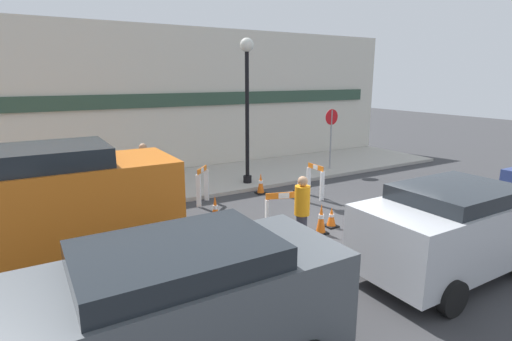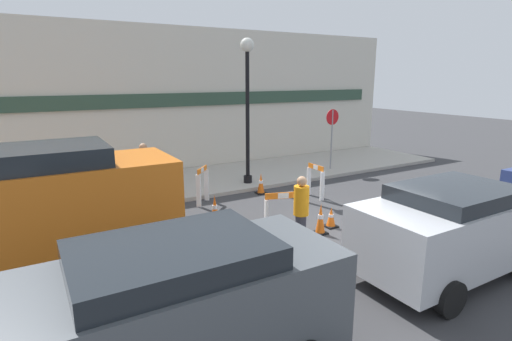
# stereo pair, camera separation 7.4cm
# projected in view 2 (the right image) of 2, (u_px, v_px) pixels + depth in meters

# --- Properties ---
(ground_plane) EXTENTS (60.00, 60.00, 0.00)m
(ground_plane) POSITION_uv_depth(u_px,v_px,m) (358.00, 235.00, 9.42)
(ground_plane) COLOR #38383A
(sidewalk_slab) EXTENTS (18.00, 3.83, 0.12)m
(sidewalk_slab) POSITION_uv_depth(u_px,v_px,m) (234.00, 176.00, 14.80)
(sidewalk_slab) COLOR #ADA89E
(sidewalk_slab) RESTS_ON ground_plane
(storefront_facade) EXTENTS (18.00, 0.22, 5.50)m
(storefront_facade) POSITION_uv_depth(u_px,v_px,m) (210.00, 100.00, 15.85)
(storefront_facade) COLOR beige
(storefront_facade) RESTS_ON ground_plane
(streetlamp_post) EXTENTS (0.44, 0.44, 4.74)m
(streetlamp_post) POSITION_uv_depth(u_px,v_px,m) (247.00, 91.00, 12.96)
(streetlamp_post) COLOR black
(streetlamp_post) RESTS_ON sidewalk_slab
(stop_sign) EXTENTS (0.60, 0.06, 2.33)m
(stop_sign) POSITION_uv_depth(u_px,v_px,m) (332.00, 129.00, 15.36)
(stop_sign) COLOR gray
(stop_sign) RESTS_ON sidewalk_slab
(barricade_0) EXTENTS (0.14, 0.73, 1.04)m
(barricade_0) POSITION_uv_depth(u_px,v_px,m) (315.00, 180.00, 12.25)
(barricade_0) COLOR white
(barricade_0) RESTS_ON ground_plane
(barricade_1) EXTENTS (0.58, 0.59, 1.10)m
(barricade_1) POSITION_uv_depth(u_px,v_px,m) (203.00, 185.00, 11.67)
(barricade_1) COLOR white
(barricade_1) RESTS_ON ground_plane
(barricade_2) EXTENTS (0.88, 0.40, 1.00)m
(barricade_2) POSITION_uv_depth(u_px,v_px,m) (283.00, 211.00, 9.49)
(barricade_2) COLOR white
(barricade_2) RESTS_ON ground_plane
(traffic_cone_0) EXTENTS (0.30, 0.30, 0.45)m
(traffic_cone_0) POSITION_uv_depth(u_px,v_px,m) (300.00, 185.00, 12.95)
(traffic_cone_0) COLOR black
(traffic_cone_0) RESTS_ON ground_plane
(traffic_cone_1) EXTENTS (0.30, 0.30, 0.68)m
(traffic_cone_1) POSITION_uv_depth(u_px,v_px,m) (261.00, 184.00, 12.72)
(traffic_cone_1) COLOR black
(traffic_cone_1) RESTS_ON ground_plane
(traffic_cone_2) EXTENTS (0.30, 0.30, 0.51)m
(traffic_cone_2) POSITION_uv_depth(u_px,v_px,m) (331.00, 218.00, 9.91)
(traffic_cone_2) COLOR black
(traffic_cone_2) RESTS_ON ground_plane
(traffic_cone_3) EXTENTS (0.30, 0.30, 0.74)m
(traffic_cone_3) POSITION_uv_depth(u_px,v_px,m) (215.00, 209.00, 10.17)
(traffic_cone_3) COLOR black
(traffic_cone_3) RESTS_ON ground_plane
(traffic_cone_4) EXTENTS (0.30, 0.30, 0.74)m
(traffic_cone_4) POSITION_uv_depth(u_px,v_px,m) (321.00, 219.00, 9.46)
(traffic_cone_4) COLOR black
(traffic_cone_4) RESTS_ON ground_plane
(person_worker) EXTENTS (0.41, 0.41, 1.62)m
(person_worker) POSITION_uv_depth(u_px,v_px,m) (301.00, 210.00, 8.55)
(person_worker) COLOR #33333D
(person_worker) RESTS_ON ground_plane
(person_pedestrian) EXTENTS (0.41, 0.41, 1.66)m
(person_pedestrian) POSITION_uv_depth(u_px,v_px,m) (144.00, 169.00, 11.68)
(person_pedestrian) COLOR #33333D
(person_pedestrian) RESTS_ON sidewalk_slab
(parked_car_0) EXTENTS (4.12, 1.88, 1.81)m
(parked_car_0) POSITION_uv_depth(u_px,v_px,m) (176.00, 306.00, 4.72)
(parked_car_0) COLOR #4C5156
(parked_car_0) RESTS_ON ground_plane
(parked_car_1) EXTENTS (3.83, 1.89, 1.74)m
(parked_car_1) POSITION_uv_depth(u_px,v_px,m) (452.00, 226.00, 7.33)
(parked_car_1) COLOR #B7BABF
(parked_car_1) RESTS_ON ground_plane
(work_van) EXTENTS (5.56, 2.09, 2.41)m
(work_van) POSITION_uv_depth(u_px,v_px,m) (23.00, 207.00, 7.37)
(work_van) COLOR #D16619
(work_van) RESTS_ON ground_plane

